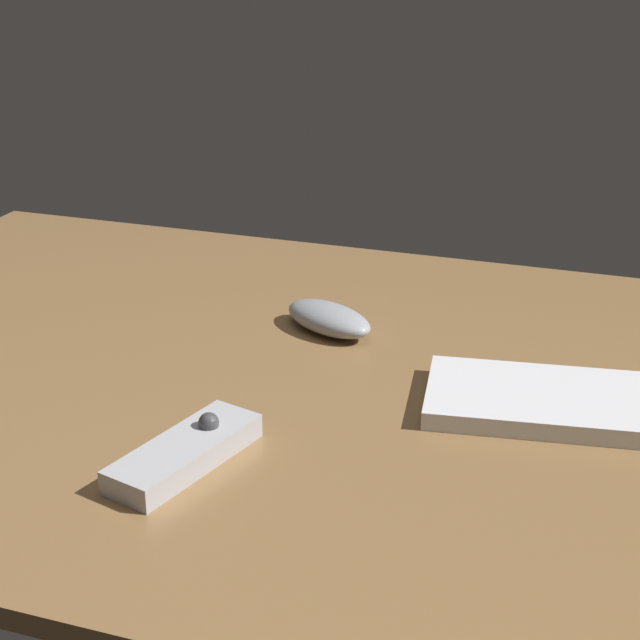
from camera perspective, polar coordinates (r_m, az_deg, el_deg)
The scene contains 4 objects.
desk at distance 104.92cm, azimuth 2.08°, elevation -4.15°, with size 140.00×84.00×2.00cm, color olive.
keyboard at distance 102.12cm, azimuth 16.17°, elevation -4.70°, with size 35.91×13.13×1.86cm, color white.
computer_mouse at distance 116.41cm, azimuth 0.49°, elevation 0.09°, with size 11.98×5.90×3.15cm, color #999EA5.
media_remote at distance 90.80cm, azimuth -7.59°, elevation -7.38°, with size 9.22×16.62×3.56cm.
Camera 1 is at (26.45, -89.71, 48.55)cm, focal length 56.76 mm.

